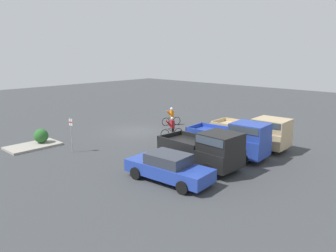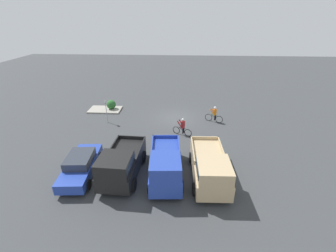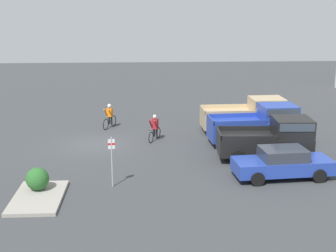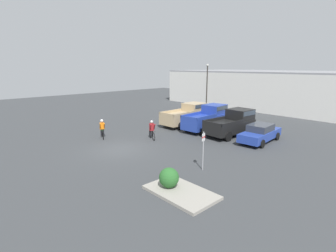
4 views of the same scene
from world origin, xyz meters
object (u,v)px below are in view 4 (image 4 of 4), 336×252
at_px(pickup_truck_0, 187,114).
at_px(lamppost, 207,83).
at_px(pickup_truck_2, 233,122).
at_px(pickup_truck_1, 208,118).
at_px(fire_lane_sign, 203,147).
at_px(cyclist_1, 102,128).
at_px(sedan_0, 260,133).
at_px(cyclist_0, 152,130).
at_px(shrub, 169,178).

relative_size(pickup_truck_0, lamppost, 0.84).
bearing_deg(pickup_truck_2, pickup_truck_1, -179.92).
distance_m(pickup_truck_1, fire_lane_sign, 10.41).
height_order(pickup_truck_0, cyclist_1, pickup_truck_0).
bearing_deg(sedan_0, pickup_truck_2, 174.62).
xyz_separation_m(pickup_truck_2, cyclist_1, (-7.08, -9.07, -0.34)).
xyz_separation_m(pickup_truck_0, lamppost, (-5.12, 9.42, 2.61)).
xyz_separation_m(sedan_0, cyclist_0, (-6.70, -5.88, 0.05)).
xyz_separation_m(cyclist_1, shrub, (11.08, -2.43, -0.16)).
bearing_deg(pickup_truck_1, lamppost, 129.90).
relative_size(pickup_truck_1, pickup_truck_2, 1.05).
bearing_deg(pickup_truck_2, shrub, -70.81).
bearing_deg(pickup_truck_1, fire_lane_sign, -52.60).
distance_m(cyclist_1, lamppost, 19.11).
bearing_deg(shrub, cyclist_0, 145.93).
height_order(pickup_truck_1, sedan_0, pickup_truck_1).
xyz_separation_m(sedan_0, shrub, (1.23, -11.24, -0.08)).
xyz_separation_m(pickup_truck_2, fire_lane_sign, (3.47, -8.28, 0.26)).
bearing_deg(lamppost, cyclist_1, -78.77).
bearing_deg(pickup_truck_2, pickup_truck_0, 179.69).
xyz_separation_m(lamppost, shrub, (14.76, -20.96, -3.09)).
xyz_separation_m(pickup_truck_2, sedan_0, (2.78, -0.26, -0.42)).
distance_m(pickup_truck_2, cyclist_0, 7.30).
bearing_deg(lamppost, pickup_truck_1, -50.10).
bearing_deg(pickup_truck_2, fire_lane_sign, -67.24).
height_order(cyclist_0, cyclist_1, cyclist_1).
distance_m(pickup_truck_2, sedan_0, 2.82).
distance_m(fire_lane_sign, shrub, 3.36).
distance_m(cyclist_1, shrub, 11.35).
bearing_deg(shrub, pickup_truck_1, 120.80).
bearing_deg(cyclist_1, sedan_0, 41.78).
relative_size(pickup_truck_1, fire_lane_sign, 2.22).
distance_m(cyclist_0, lamppost, 17.28).
bearing_deg(fire_lane_sign, shrub, -80.67).
distance_m(sedan_0, fire_lane_sign, 8.07).
height_order(pickup_truck_2, fire_lane_sign, fire_lane_sign).
distance_m(fire_lane_sign, lamppost, 22.85).
bearing_deg(sedan_0, pickup_truck_1, 177.38).
bearing_deg(pickup_truck_2, cyclist_0, -122.60).
distance_m(pickup_truck_0, cyclist_0, 6.41).
distance_m(pickup_truck_0, shrub, 15.04).
bearing_deg(pickup_truck_0, cyclist_0, -74.53).
bearing_deg(pickup_truck_0, shrub, -50.12).
bearing_deg(shrub, lamppost, 125.16).
bearing_deg(lamppost, pickup_truck_0, -61.47).
xyz_separation_m(pickup_truck_1, cyclist_1, (-4.23, -9.07, -0.36)).
xyz_separation_m(pickup_truck_2, cyclist_0, (-3.93, -6.14, -0.37)).
bearing_deg(pickup_truck_1, cyclist_0, -99.94).
bearing_deg(pickup_truck_1, shrub, -59.20).
bearing_deg(shrub, pickup_truck_2, 109.19).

